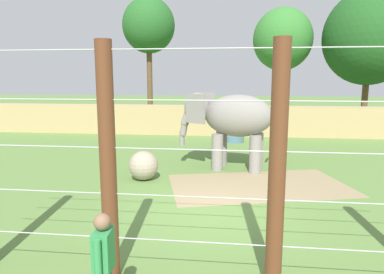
# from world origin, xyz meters

# --- Properties ---
(ground_plane) EXTENTS (120.00, 120.00, 0.00)m
(ground_plane) POSITION_xyz_m (0.00, 0.00, 0.00)
(ground_plane) COLOR #5B7F3D
(dirt_patch) EXTENTS (6.18, 4.50, 0.01)m
(dirt_patch) POSITION_xyz_m (1.38, 2.41, 0.00)
(dirt_patch) COLOR #937F5B
(dirt_patch) RESTS_ON ground
(embankment_wall) EXTENTS (36.00, 1.80, 1.70)m
(embankment_wall) POSITION_xyz_m (0.00, 12.76, 0.85)
(embankment_wall) COLOR tan
(embankment_wall) RESTS_ON ground
(elephant) EXTENTS (3.81, 1.88, 2.85)m
(elephant) POSITION_xyz_m (0.43, 4.45, 1.89)
(elephant) COLOR gray
(elephant) RESTS_ON ground
(enrichment_ball) EXTENTS (0.98, 0.98, 0.98)m
(enrichment_ball) POSITION_xyz_m (-2.43, 2.59, 0.49)
(enrichment_ball) COLOR gray
(enrichment_ball) RESTS_ON ground
(cable_fence) EXTENTS (8.76, 0.27, 3.98)m
(cable_fence) POSITION_xyz_m (-0.07, -3.16, 1.99)
(cable_fence) COLOR brown
(cable_fence) RESTS_ON ground
(zookeeper) EXTENTS (0.25, 0.58, 1.67)m
(zookeeper) POSITION_xyz_m (-1.13, -4.44, 0.93)
(zookeeper) COLOR #232328
(zookeeper) RESTS_ON ground
(water_tub) EXTENTS (1.10, 1.10, 0.35)m
(water_tub) POSITION_xyz_m (0.58, 10.11, 0.18)
(water_tub) COLOR slate
(water_tub) RESTS_ON ground
(tree_far_left) EXTENTS (6.39, 6.39, 9.59)m
(tree_far_left) POSITION_xyz_m (10.00, 18.19, 6.23)
(tree_far_left) COLOR brown
(tree_far_left) RESTS_ON ground
(tree_left_of_centre) EXTENTS (4.17, 4.17, 9.73)m
(tree_left_of_centre) POSITION_xyz_m (-6.29, 19.85, 7.48)
(tree_left_of_centre) COLOR brown
(tree_left_of_centre) RESTS_ON ground
(tree_behind_wall) EXTENTS (4.45, 4.45, 8.62)m
(tree_behind_wall) POSITION_xyz_m (4.16, 19.38, 6.25)
(tree_behind_wall) COLOR brown
(tree_behind_wall) RESTS_ON ground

